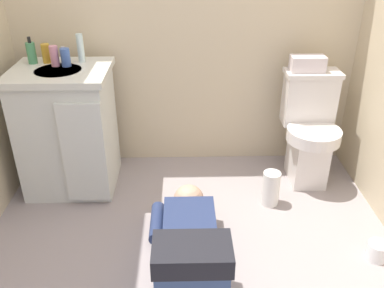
{
  "coord_description": "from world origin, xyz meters",
  "views": [
    {
      "loc": [
        -0.03,
        -1.75,
        1.6
      ],
      "look_at": [
        0.02,
        0.39,
        0.45
      ],
      "focal_mm": 38.52,
      "sensor_mm": 36.0,
      "label": 1
    }
  ],
  "objects": [
    {
      "name": "ground_plane",
      "position": [
        0.0,
        0.0,
        -0.02
      ],
      "size": [
        2.83,
        3.03,
        0.04
      ],
      "primitive_type": "cube",
      "color": "gray"
    },
    {
      "name": "toilet",
      "position": [
        0.82,
        0.72,
        0.37
      ],
      "size": [
        0.36,
        0.46,
        0.75
      ],
      "color": "silver",
      "rests_on": "ground_plane"
    },
    {
      "name": "vanity_cabinet",
      "position": [
        -0.78,
        0.67,
        0.42
      ],
      "size": [
        0.6,
        0.53,
        0.82
      ],
      "color": "silver",
      "rests_on": "ground_plane"
    },
    {
      "name": "faucet",
      "position": [
        -0.78,
        0.82,
        0.87
      ],
      "size": [
        0.02,
        0.02,
        0.1
      ],
      "primitive_type": "cylinder",
      "color": "silver",
      "rests_on": "vanity_cabinet"
    },
    {
      "name": "person_plumber",
      "position": [
        -0.0,
        -0.19,
        0.18
      ],
      "size": [
        0.39,
        1.06,
        0.52
      ],
      "color": "navy",
      "rests_on": "ground_plane"
    },
    {
      "name": "tissue_box",
      "position": [
        0.78,
        0.81,
        0.8
      ],
      "size": [
        0.22,
        0.11,
        0.1
      ],
      "primitive_type": "cube",
      "color": "silver",
      "rests_on": "toilet"
    },
    {
      "name": "soap_dispenser",
      "position": [
        -0.97,
        0.8,
        0.89
      ],
      "size": [
        0.06,
        0.06,
        0.17
      ],
      "color": "#458D5B",
      "rests_on": "vanity_cabinet"
    },
    {
      "name": "bottle_amber",
      "position": [
        -0.88,
        0.81,
        0.88
      ],
      "size": [
        0.05,
        0.05,
        0.12
      ],
      "primitive_type": "cylinder",
      "color": "gold",
      "rests_on": "vanity_cabinet"
    },
    {
      "name": "bottle_pink",
      "position": [
        -0.81,
        0.74,
        0.88
      ],
      "size": [
        0.05,
        0.05,
        0.12
      ],
      "primitive_type": "cylinder",
      "color": "pink",
      "rests_on": "vanity_cabinet"
    },
    {
      "name": "bottle_blue",
      "position": [
        -0.74,
        0.73,
        0.88
      ],
      "size": [
        0.06,
        0.06,
        0.11
      ],
      "primitive_type": "cylinder",
      "color": "#4467B6",
      "rests_on": "vanity_cabinet"
    },
    {
      "name": "bottle_clear",
      "position": [
        -0.67,
        0.82,
        0.91
      ],
      "size": [
        0.04,
        0.04,
        0.18
      ],
      "primitive_type": "cylinder",
      "color": "silver",
      "rests_on": "vanity_cabinet"
    },
    {
      "name": "paper_towel_roll",
      "position": [
        0.52,
        0.4,
        0.12
      ],
      "size": [
        0.11,
        0.11,
        0.23
      ],
      "primitive_type": "cylinder",
      "color": "white",
      "rests_on": "ground_plane"
    },
    {
      "name": "toilet_paper_roll",
      "position": [
        1.0,
        -0.11,
        0.05
      ],
      "size": [
        0.11,
        0.11,
        0.1
      ],
      "primitive_type": "cylinder",
      "color": "white",
      "rests_on": "ground_plane"
    }
  ]
}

